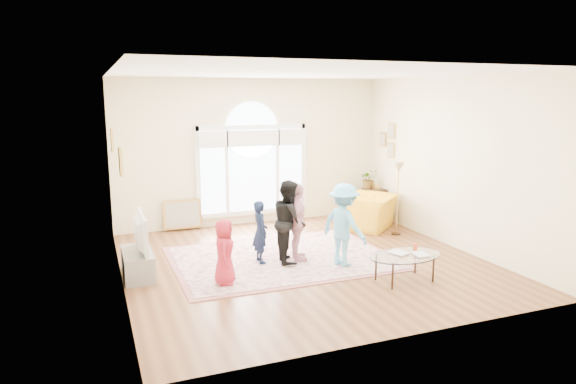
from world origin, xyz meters
name	(u,v)px	position (x,y,z in m)	size (l,w,h in m)	color
ground	(304,262)	(0.00, 0.00, 0.00)	(6.00, 6.00, 0.00)	#58311B
room_shell	(254,154)	(0.01, 2.83, 1.57)	(6.00, 6.00, 6.00)	#F2E7BA
area_rug	(282,258)	(-0.29, 0.32, 0.01)	(3.60, 2.60, 0.02)	beige
rug_border	(282,258)	(-0.29, 0.32, 0.01)	(3.80, 2.80, 0.01)	#9A5857
tv_console	(138,264)	(-2.75, 0.30, 0.21)	(0.45, 1.00, 0.42)	gray
television	(136,233)	(-2.74, 0.30, 0.72)	(0.17, 1.04, 0.60)	black
coffee_table	(405,256)	(1.09, -1.40, 0.40)	(1.23, 0.83, 0.54)	silver
armchair	(370,212)	(2.20, 1.58, 0.36)	(1.12, 0.98, 0.73)	gold
side_cabinet	(374,203)	(2.78, 2.37, 0.35)	(0.40, 0.50, 0.70)	black
floor_lamp	(398,173)	(2.48, 0.96, 1.28)	(0.26, 0.26, 1.51)	black
plant_pedestal	(368,203)	(2.70, 2.50, 0.35)	(0.20, 0.20, 0.70)	white
potted_plant	(369,179)	(2.70, 2.50, 0.92)	(0.40, 0.35, 0.44)	#33722D
leaning_picture	(183,230)	(-1.59, 2.90, 0.00)	(0.80, 0.05, 0.62)	tan
child_red	(224,252)	(-1.55, -0.55, 0.52)	(0.49, 0.32, 1.00)	#B62236
child_navy	(260,232)	(-0.72, 0.22, 0.56)	(0.39, 0.26, 1.07)	#121D38
child_black	(289,221)	(-0.25, 0.09, 0.73)	(0.69, 0.54, 1.42)	black
child_pink	(297,222)	(-0.09, 0.10, 0.69)	(0.79, 0.33, 1.35)	pink
child_blue	(344,225)	(0.53, -0.42, 0.72)	(0.90, 0.52, 1.39)	#64BEEC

